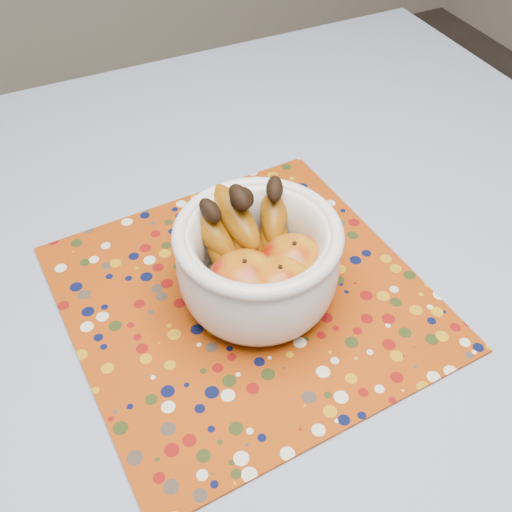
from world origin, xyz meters
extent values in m
cube|color=brown|center=(0.00, 0.00, 0.73)|extent=(1.20, 1.20, 0.04)
cylinder|color=brown|center=(0.53, 0.53, 0.35)|extent=(0.06, 0.06, 0.71)
cylinder|color=brown|center=(0.62, 0.09, 0.24)|extent=(0.04, 0.04, 0.48)
cube|color=slate|center=(0.00, 0.00, 0.76)|extent=(1.32, 1.32, 0.01)
cube|color=#8C3307|center=(-0.01, 0.04, 0.76)|extent=(0.44, 0.44, 0.00)
cylinder|color=silver|center=(0.01, 0.03, 0.77)|extent=(0.10, 0.10, 0.01)
cylinder|color=silver|center=(0.01, 0.03, 0.78)|extent=(0.14, 0.14, 0.01)
torus|color=silver|center=(0.01, 0.03, 0.87)|extent=(0.19, 0.19, 0.02)
ellipsoid|color=maroon|center=(-0.02, 0.01, 0.82)|extent=(0.09, 0.09, 0.08)
ellipsoid|color=maroon|center=(0.04, 0.01, 0.82)|extent=(0.08, 0.08, 0.08)
ellipsoid|color=maroon|center=(0.01, -0.02, 0.82)|extent=(0.09, 0.09, 0.08)
sphere|color=black|center=(0.01, 0.08, 0.89)|extent=(0.03, 0.03, 0.03)
camera|label=1|loc=(-0.20, -0.40, 1.33)|focal=42.00mm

